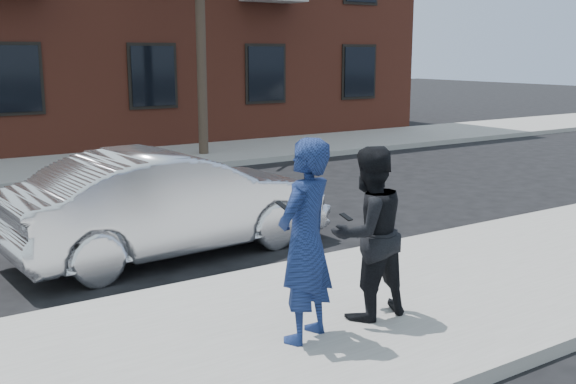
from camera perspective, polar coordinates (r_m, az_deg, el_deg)
ground at (r=7.24m, az=-0.63°, el=-11.68°), size 100.00×100.00×0.00m
near_sidewalk at (r=7.01m, az=0.49°, el=-11.79°), size 50.00×3.50×0.15m
near_curb at (r=8.47m, az=-6.32°, el=-7.64°), size 50.00×0.10×0.15m
far_sidewalk at (r=17.45m, az=-20.89°, el=1.74°), size 50.00×3.50×0.15m
far_curb at (r=15.72m, az=-19.47°, el=0.81°), size 50.00×0.10×0.15m
silver_sedan at (r=9.79m, az=-9.87°, el=-0.87°), size 4.75×1.94×1.53m
man_hoodie at (r=6.37m, az=1.46°, el=-4.15°), size 0.85×0.72×1.96m
man_peacoat at (r=6.99m, az=6.80°, el=-3.47°), size 0.88×0.69×1.80m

